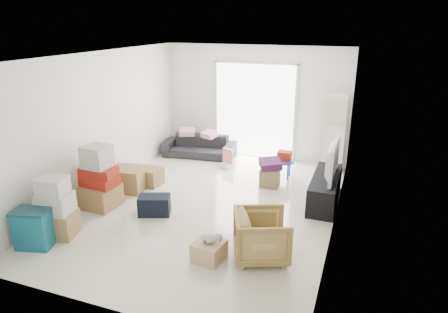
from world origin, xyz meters
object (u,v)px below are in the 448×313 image
at_px(armchair, 262,234).
at_px(ottoman, 270,177).
at_px(storage_bins, 34,228).
at_px(kids_table, 284,159).
at_px(wood_crate, 209,251).
at_px(television, 327,172).
at_px(tv_console, 325,189).
at_px(ac_tower, 335,133).
at_px(sofa, 199,143).

bearing_deg(armchair, ottoman, -10.74).
height_order(storage_bins, kids_table, storage_bins).
height_order(ottoman, wood_crate, ottoman).
distance_m(ottoman, kids_table, 0.65).
xyz_separation_m(television, wood_crate, (-1.31, -2.49, -0.46)).
distance_m(tv_console, television, 0.34).
distance_m(ac_tower, wood_crate, 4.52).
height_order(armchair, kids_table, armchair).
relative_size(armchair, wood_crate, 1.89).
xyz_separation_m(tv_console, wood_crate, (-1.31, -2.49, -0.13)).
bearing_deg(storage_bins, television, 38.27).
bearing_deg(sofa, tv_console, -32.90).
xyz_separation_m(television, kids_table, (-0.99, 0.99, -0.19)).
bearing_deg(armchair, tv_console, -38.12).
bearing_deg(ac_tower, tv_console, -88.39).
xyz_separation_m(armchair, kids_table, (-0.36, 3.18, 0.03)).
xyz_separation_m(armchair, wood_crate, (-0.69, -0.30, -0.25)).
height_order(ac_tower, sofa, ac_tower).
xyz_separation_m(ac_tower, wood_crate, (-1.26, -4.28, -0.74)).
distance_m(tv_console, armchair, 2.29).
distance_m(television, ottoman, 1.29).
bearing_deg(sofa, armchair, -61.75).
relative_size(tv_console, kids_table, 2.69).
bearing_deg(storage_bins, ottoman, 51.68).
bearing_deg(ottoman, sofa, 149.79).
distance_m(television, storage_bins, 4.98).
relative_size(kids_table, wood_crate, 1.44).
bearing_deg(kids_table, ac_tower, 40.29).
bearing_deg(storage_bins, tv_console, 38.27).
bearing_deg(television, tv_console, 0.00).
height_order(tv_console, storage_bins, storage_bins).
height_order(tv_console, armchair, armchair).
xyz_separation_m(sofa, wood_crate, (1.95, -4.13, -0.21)).
distance_m(sofa, wood_crate, 4.57).
xyz_separation_m(sofa, storage_bins, (-0.64, -4.71, -0.04)).
bearing_deg(tv_console, wood_crate, -117.77).
distance_m(tv_console, wood_crate, 2.82).
bearing_deg(wood_crate, ottoman, 86.80).
height_order(kids_table, wood_crate, kids_table).
bearing_deg(tv_console, sofa, 153.45).
bearing_deg(kids_table, tv_console, -44.90).
relative_size(ottoman, wood_crate, 0.93).
height_order(ac_tower, ottoman, ac_tower).
xyz_separation_m(ac_tower, kids_table, (-0.94, -0.80, -0.46)).
relative_size(television, armchair, 1.51).
height_order(ac_tower, storage_bins, ac_tower).
height_order(ac_tower, armchair, ac_tower).
bearing_deg(wood_crate, armchair, 23.56).
bearing_deg(wood_crate, television, 62.23).
height_order(sofa, kids_table, sofa).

